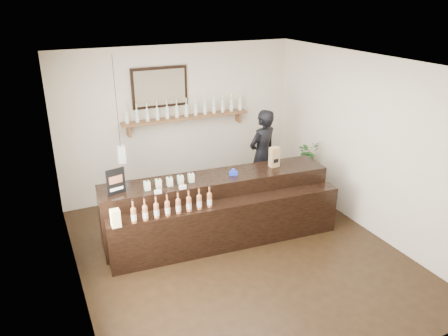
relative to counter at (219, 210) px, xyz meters
The scene contains 10 objects.
ground 0.74m from the counter, 84.26° to the right, with size 5.00×5.00×0.00m, color black.
room_shell 1.36m from the counter, 84.26° to the right, with size 5.00×5.00×5.00m.
back_wall_decor 2.22m from the counter, 92.74° to the left, with size 2.66×0.96×1.69m.
counter is the anchor object (origin of this frame).
promo_sign 1.69m from the counter, behind, with size 0.27×0.08×0.38m.
paper_bag 1.24m from the counter, ahead, with size 0.15×0.12×0.33m.
tape_dispenser 0.63m from the counter, 10.80° to the left, with size 0.14×0.08×0.11m.
side_cabinet 2.15m from the counter, 16.24° to the left, with size 0.43×0.54×0.71m.
potted_plant 2.19m from the counter, 16.24° to the left, with size 0.39×0.34×0.43m, color #2C6126.
shopkeeper 1.71m from the counter, 36.79° to the left, with size 0.71×0.46×1.94m, color black.
Camera 1 is at (-2.55, -4.98, 3.65)m, focal length 35.00 mm.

